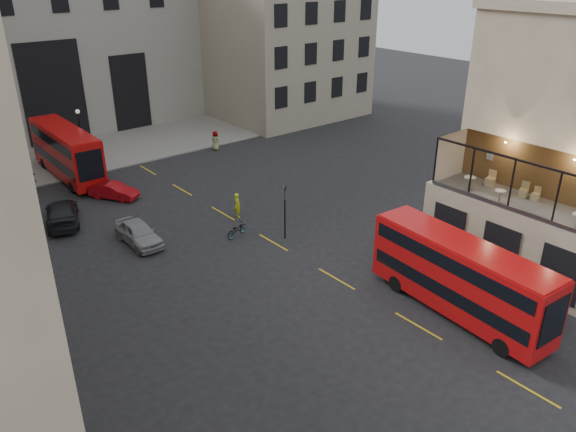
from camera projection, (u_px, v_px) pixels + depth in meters
ground at (442, 312)px, 29.83m from camera, size 140.00×140.00×0.00m
host_building_main at (563, 136)px, 32.32m from camera, size 7.26×11.40×15.10m
host_frontage at (515, 239)px, 32.64m from camera, size 3.00×11.00×4.50m
cafe_floor at (522, 203)px, 31.68m from camera, size 3.00×10.00×0.10m
gateway at (29, 42)px, 56.64m from camera, size 35.00×10.60×18.00m
building_right at (273, 22)px, 65.04m from camera, size 16.60×18.60×20.00m
pavement_far at (70, 156)px, 52.97m from camera, size 40.00×12.00×0.12m
traffic_light_near at (285, 205)px, 36.65m from camera, size 0.16×0.20×3.80m
street_lamp_b at (82, 142)px, 49.19m from camera, size 0.36×0.36×5.33m
bus_near at (460, 274)px, 28.84m from camera, size 3.15×10.48×4.12m
bus_far at (66, 150)px, 47.16m from camera, size 2.61×10.84×4.31m
car_a at (139, 233)px, 36.69m from camera, size 1.82×4.46×1.52m
car_b at (114, 191)px, 43.64m from camera, size 3.22×3.97×1.27m
car_c at (62, 213)px, 39.49m from camera, size 3.76×5.75×1.55m
bicycle at (237, 229)px, 37.78m from camera, size 1.95×1.09×0.97m
cyclist at (237, 205)px, 40.42m from camera, size 0.56×0.74×1.83m
pedestrian_b at (33, 181)px, 45.10m from camera, size 1.09×1.12×1.54m
pedestrian_c at (100, 158)px, 49.95m from camera, size 1.11×0.78×1.75m
pedestrian_d at (215, 141)px, 54.57m from camera, size 0.83×1.05×1.88m
cafe_table_mid at (500, 194)px, 31.37m from camera, size 0.59×0.59×0.73m
cafe_table_far at (469, 181)px, 33.02m from camera, size 0.67×0.67×0.84m
cafe_chair_b at (535, 196)px, 31.79m from camera, size 0.42×0.42×0.79m
cafe_chair_c at (523, 192)px, 32.22m from camera, size 0.53×0.53×0.89m
cafe_chair_d at (490, 181)px, 33.74m from camera, size 0.55×0.55×0.97m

